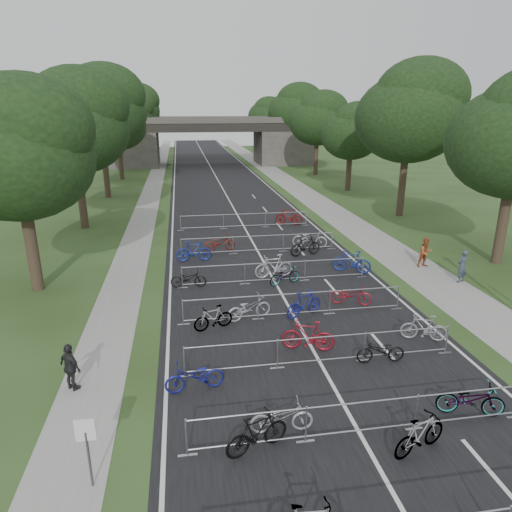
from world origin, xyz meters
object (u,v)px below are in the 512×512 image
at_px(pedestrian_c, 71,368).
at_px(park_sign, 87,441).
at_px(pedestrian_b, 425,253).
at_px(pedestrian_a, 462,266).
at_px(overpass_bridge, 209,141).

bearing_deg(pedestrian_c, park_sign, 149.55).
bearing_deg(pedestrian_b, park_sign, -145.95).
xyz_separation_m(pedestrian_a, pedestrian_c, (-17.25, -6.47, -0.07)).
relative_size(overpass_bridge, pedestrian_c, 19.95).
height_order(overpass_bridge, pedestrian_c, overpass_bridge).
distance_m(park_sign, pedestrian_a, 19.16).
height_order(park_sign, pedestrian_c, park_sign).
bearing_deg(park_sign, pedestrian_c, 107.15).
xyz_separation_m(overpass_bridge, park_sign, (-6.80, -62.00, -2.27)).
relative_size(overpass_bridge, pedestrian_a, 18.33).
relative_size(overpass_bridge, park_sign, 16.99).
xyz_separation_m(park_sign, pedestrian_c, (-1.25, 4.06, -0.49)).
distance_m(overpass_bridge, pedestrian_c, 58.56).
relative_size(park_sign, pedestrian_a, 1.08).
height_order(park_sign, pedestrian_b, park_sign).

